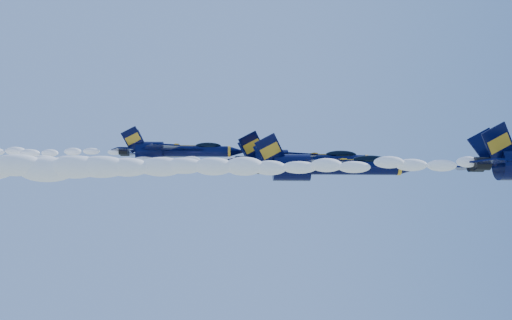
{
  "coord_description": "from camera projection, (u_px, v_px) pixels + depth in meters",
  "views": [
    {
      "loc": [
        -8.35,
        -70.16,
        145.02
      ],
      "look_at": [
        -4.67,
        0.15,
        153.39
      ],
      "focal_mm": 45.0,
      "sensor_mm": 36.0,
      "label": 1
    }
  ],
  "objects": [
    {
      "name": "smoke_trail_jet_lead",
      "position": [
        196.0,
        166.0,
        55.8
      ],
      "size": [
        49.24,
        2.42,
        2.18
      ],
      "primitive_type": "ellipsoid",
      "color": "white"
    },
    {
      "name": "jet_second",
      "position": [
        326.0,
        167.0,
        69.99
      ],
      "size": [
        18.96,
        15.55,
        7.05
      ],
      "color": "black"
    },
    {
      "name": "smoke_trail_jet_second",
      "position": [
        21.0,
        169.0,
        68.23
      ],
      "size": [
        49.24,
        2.42,
        2.17
      ],
      "primitive_type": "ellipsoid",
      "color": "white"
    },
    {
      "name": "jet_third",
      "position": [
        302.0,
        161.0,
        78.04
      ],
      "size": [
        18.74,
        15.37,
        6.96
      ],
      "color": "black"
    },
    {
      "name": "smoke_trail_jet_third",
      "position": [
        29.0,
        163.0,
        76.29
      ],
      "size": [
        49.24,
        2.39,
        2.15
      ],
      "primitive_type": "ellipsoid",
      "color": "white"
    },
    {
      "name": "jet_fourth",
      "position": [
        175.0,
        151.0,
        79.65
      ],
      "size": [
        15.79,
        12.95,
        5.87
      ],
      "color": "black"
    }
  ]
}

